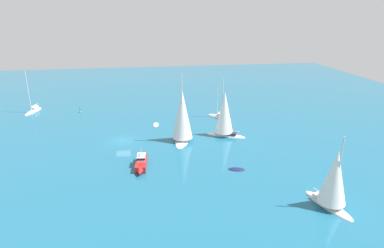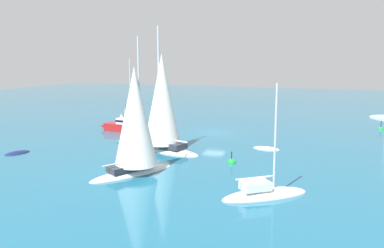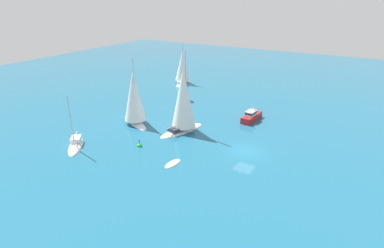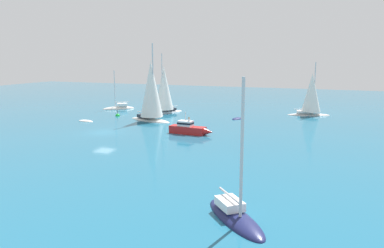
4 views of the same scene
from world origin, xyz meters
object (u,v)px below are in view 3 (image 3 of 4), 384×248
at_px(skiff, 173,164).
at_px(skiff_1, 189,101).
at_px(sailboat_1, 182,68).
at_px(sloop, 134,99).
at_px(yacht_1, 76,145).
at_px(powerboat, 252,116).
at_px(channel_buoy, 140,146).
at_px(yacht, 183,102).

xyz_separation_m(skiff, skiff_1, (21.58, 10.59, 0.00)).
bearing_deg(sailboat_1, sloop, 178.88).
relative_size(skiff, sloop, 0.25).
xyz_separation_m(skiff, yacht_1, (-2.57, 13.84, 0.13)).
bearing_deg(powerboat, sailboat_1, 62.81).
xyz_separation_m(skiff_1, sailboat_1, (10.85, 8.18, 3.40)).
bearing_deg(yacht_1, skiff, 60.90).
distance_m(skiff_1, channel_buoy, 20.28).
xyz_separation_m(skiff, sloop, (7.88, 12.19, 3.97)).
distance_m(skiff_1, powerboat, 14.03).
xyz_separation_m(skiff_1, channel_buoy, (-19.86, -4.11, 0.01)).
distance_m(skiff, skiff_1, 24.04).
bearing_deg(yacht_1, powerboat, 101.72).
distance_m(skiff, yacht_1, 14.08).
xyz_separation_m(yacht, skiff_1, (12.26, 6.34, -4.39)).
distance_m(skiff_1, yacht_1, 24.37).
bearing_deg(sloop, yacht, 37.76).
bearing_deg(sloop, sailboat_1, 132.47).
bearing_deg(powerboat, yacht_1, 146.47).
height_order(yacht, channel_buoy, yacht).
relative_size(sloop, skiff_1, 4.08).
height_order(skiff, sloop, sloop).
bearing_deg(channel_buoy, skiff_1, 11.70).
bearing_deg(skiff, yacht_1, -74.05).
height_order(skiff, powerboat, powerboat).
height_order(sloop, yacht_1, sloop).
height_order(yacht, skiff_1, yacht).
height_order(sloop, skiff_1, sloop).
bearing_deg(sailboat_1, powerboat, -138.45).
bearing_deg(yacht_1, yacht, 101.53).
bearing_deg(yacht_1, sloop, 131.43).
bearing_deg(sailboat_1, yacht_1, 171.90).
bearing_deg(yacht, powerboat, -21.79).
distance_m(yacht_1, channel_buoy, 8.52).
bearing_deg(sailboat_1, channel_buoy, -174.31).
bearing_deg(skiff, sailboat_1, -144.51).
distance_m(skiff, powerboat, 18.86).
xyz_separation_m(yacht, sloop, (-1.44, 7.94, -0.42)).
relative_size(sailboat_1, powerboat, 1.56).
relative_size(yacht, powerboat, 2.04).
xyz_separation_m(yacht, powerboat, (9.27, -7.35, -3.70)).
bearing_deg(yacht, yacht_1, 157.77).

